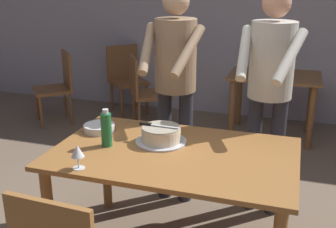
{
  "coord_description": "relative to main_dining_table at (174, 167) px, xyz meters",
  "views": [
    {
      "loc": [
        0.69,
        -2.27,
        1.8
      ],
      "look_at": [
        -0.12,
        0.26,
        0.9
      ],
      "focal_mm": 43.75,
      "sensor_mm": 36.0,
      "label": 1
    }
  ],
  "objects": [
    {
      "name": "back_wall",
      "position": [
        0.0,
        3.1,
        0.71
      ],
      "size": [
        10.0,
        0.12,
        2.7
      ],
      "primitive_type": "cube",
      "color": "#ADA8B2",
      "rests_on": "ground_plane"
    },
    {
      "name": "main_dining_table",
      "position": [
        0.0,
        0.0,
        0.0
      ],
      "size": [
        1.52,
        0.95,
        0.75
      ],
      "color": "#9E6633",
      "rests_on": "ground_plane"
    },
    {
      "name": "cake_on_platter",
      "position": [
        -0.12,
        0.11,
        0.16
      ],
      "size": [
        0.34,
        0.34,
        0.11
      ],
      "color": "silver",
      "rests_on": "main_dining_table"
    },
    {
      "name": "cake_knife",
      "position": [
        -0.2,
        0.12,
        0.22
      ],
      "size": [
        0.27,
        0.03,
        0.02
      ],
      "color": "silver",
      "rests_on": "cake_on_platter"
    },
    {
      "name": "plate_stack",
      "position": [
        -0.61,
        0.17,
        0.13
      ],
      "size": [
        0.22,
        0.22,
        0.05
      ],
      "color": "white",
      "rests_on": "main_dining_table"
    },
    {
      "name": "wine_glass_near",
      "position": [
        -0.45,
        -0.4,
        0.21
      ],
      "size": [
        0.08,
        0.08,
        0.14
      ],
      "color": "silver",
      "rests_on": "main_dining_table"
    },
    {
      "name": "water_bottle",
      "position": [
        -0.44,
        -0.05,
        0.22
      ],
      "size": [
        0.07,
        0.07,
        0.25
      ],
      "color": "#1E6B38",
      "rests_on": "main_dining_table"
    },
    {
      "name": "person_cutting_cake",
      "position": [
        -0.2,
        0.69,
        0.43
      ],
      "size": [
        0.47,
        0.56,
        1.72
      ],
      "color": "#2D2D38",
      "rests_on": "ground_plane"
    },
    {
      "name": "person_standing_beside",
      "position": [
        0.51,
        0.72,
        0.43
      ],
      "size": [
        0.46,
        0.57,
        1.72
      ],
      "color": "#2D2D38",
      "rests_on": "ground_plane"
    },
    {
      "name": "background_table",
      "position": [
        0.46,
        2.4,
        -0.07
      ],
      "size": [
        1.0,
        0.7,
        0.74
      ],
      "color": "brown",
      "rests_on": "ground_plane"
    },
    {
      "name": "background_chair_0",
      "position": [
        -1.52,
        2.74,
        -0.15
      ],
      "size": [
        0.62,
        0.62,
        0.9
      ],
      "color": "brown",
      "rests_on": "ground_plane"
    },
    {
      "name": "background_chair_1",
      "position": [
        -1.03,
        2.17,
        -0.15
      ],
      "size": [
        0.61,
        0.61,
        0.9
      ],
      "color": "brown",
      "rests_on": "ground_plane"
    },
    {
      "name": "background_chair_2",
      "position": [
        -2.17,
        2.08,
        -0.15
      ],
      "size": [
        0.62,
        0.62,
        0.9
      ],
      "color": "brown",
      "rests_on": "ground_plane"
    }
  ]
}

